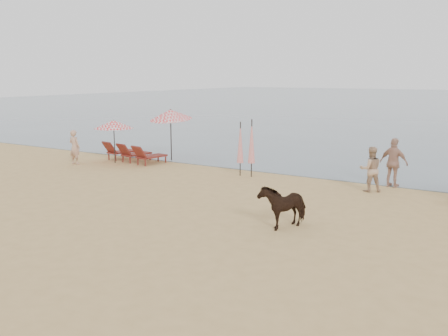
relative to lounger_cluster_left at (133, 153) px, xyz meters
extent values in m
plane|color=tan|center=(8.00, -9.03, -0.47)|extent=(120.00, 120.00, 0.00)
cube|color=maroon|center=(-1.14, 0.44, -0.09)|extent=(0.94, 1.61, 0.09)
cube|color=maroon|center=(-1.27, -0.37, 0.21)|extent=(0.78, 0.60, 0.67)
cube|color=maroon|center=(0.04, 0.24, -0.09)|extent=(0.94, 1.61, 0.09)
cube|color=maroon|center=(-0.09, -0.56, 0.21)|extent=(0.78, 0.60, 0.67)
cube|color=maroon|center=(1.22, 0.05, -0.09)|extent=(0.94, 1.61, 0.09)
cube|color=maroon|center=(1.09, -0.75, 0.21)|extent=(0.78, 0.60, 0.67)
cylinder|color=black|center=(-0.55, -0.74, 0.54)|extent=(0.05, 0.05, 2.02)
cone|color=red|center=(-0.55, -0.74, 1.50)|extent=(1.93, 1.93, 0.41)
sphere|color=black|center=(-0.55, -0.74, 1.69)|extent=(0.07, 0.07, 0.07)
cylinder|color=black|center=(1.43, 1.39, 0.76)|extent=(0.06, 0.06, 2.47)
cone|color=red|center=(1.43, 1.39, 1.94)|extent=(2.18, 2.23, 0.74)
sphere|color=black|center=(1.43, 1.39, 2.17)|extent=(0.09, 0.09, 0.09)
cylinder|color=black|center=(7.06, -0.19, 0.80)|extent=(0.06, 0.06, 2.54)
cone|color=red|center=(7.06, -0.19, 1.10)|extent=(0.31, 0.31, 1.91)
cylinder|color=black|center=(6.51, -0.23, 0.73)|extent=(0.05, 0.05, 2.41)
cone|color=red|center=(6.51, -0.23, 1.02)|extent=(0.29, 0.29, 1.81)
imported|color=black|center=(11.34, -6.12, 0.18)|extent=(1.19, 1.68, 1.30)
imported|color=tan|center=(-2.00, -2.05, 0.39)|extent=(0.64, 0.43, 1.73)
imported|color=tan|center=(12.29, -0.26, 0.40)|extent=(1.07, 1.00, 1.75)
imported|color=tan|center=(12.86, 0.96, 0.52)|extent=(1.24, 0.73, 1.98)
camera|label=1|loc=(17.31, -19.21, 3.97)|focal=40.00mm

